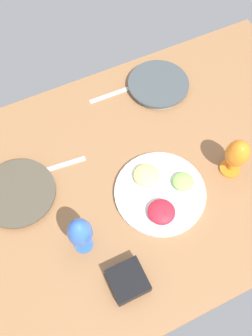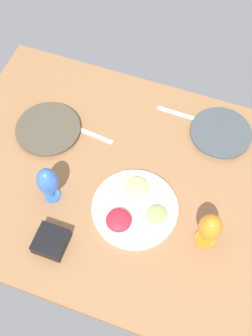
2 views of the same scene
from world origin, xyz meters
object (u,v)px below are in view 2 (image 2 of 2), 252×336
fruit_platter (135,208)px  dinner_plate_right (221,134)px  hurricane_glass_blue (48,182)px  square_bowl_black (51,241)px  hurricane_glass_orange (210,228)px  dinner_plate_left (48,130)px

fruit_platter → dinner_plate_right: bearing=63.2°
dinner_plate_right → hurricane_glass_blue: (-54.29, -49.28, 10.10)cm
fruit_platter → square_bowl_black: bearing=-136.5°
square_bowl_black → hurricane_glass_blue: bearing=114.0°
fruit_platter → square_bowl_black: 33.33cm
hurricane_glass_orange → square_bowl_black: (-52.10, -20.75, -8.08)cm
hurricane_glass_blue → fruit_platter: bearing=9.3°
fruit_platter → hurricane_glass_blue: (-32.05, -5.26, 9.94)cm
hurricane_glass_blue → square_bowl_black: hurricane_glass_blue is taller
dinner_plate_right → hurricane_glass_blue: 74.01cm
dinner_plate_left → hurricane_glass_blue: (14.01, -26.82, 10.13)cm
hurricane_glass_orange → square_bowl_black: bearing=-158.3°
dinner_plate_right → hurricane_glass_blue: hurricane_glass_blue is taller
hurricane_glass_blue → dinner_plate_right: bearing=42.2°
square_bowl_black → dinner_plate_left: bearing=116.2°
dinner_plate_left → hurricane_glass_orange: 78.27cm
hurricane_glass_blue → hurricane_glass_orange: size_ratio=1.08×
dinner_plate_left → square_bowl_black: (21.89, -44.50, 1.27)cm
dinner_plate_left → dinner_plate_right: (68.30, 22.46, 0.03)cm
hurricane_glass_orange → square_bowl_black: 56.66cm
dinner_plate_right → hurricane_glass_blue: size_ratio=1.32×
dinner_plate_left → square_bowl_black: bearing=-63.8°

